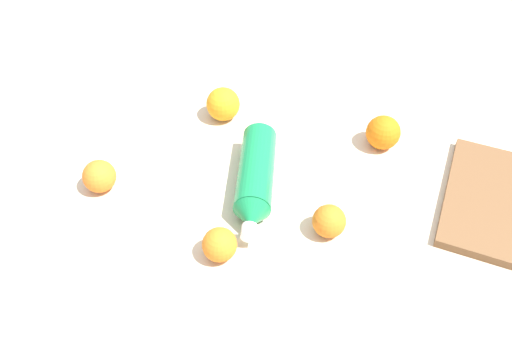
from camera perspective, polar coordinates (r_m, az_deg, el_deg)
ground_plane at (r=1.04m, az=2.65°, el=-1.78°), size 2.40×2.40×0.00m
water_bottle at (r=1.01m, az=-0.09°, el=-0.86°), size 0.27×0.11×0.07m
orange_0 at (r=1.18m, az=-3.52°, el=7.07°), size 0.07×0.07×0.07m
orange_1 at (r=0.92m, az=-3.90°, el=-7.87°), size 0.06×0.06×0.06m
orange_2 at (r=1.14m, az=13.37°, el=3.96°), size 0.07×0.07×0.07m
orange_3 at (r=1.06m, az=-16.33°, el=-0.59°), size 0.06×0.06×0.06m
orange_4 at (r=0.96m, az=7.78°, el=-5.36°), size 0.06×0.06×0.06m
cutting_board at (r=1.10m, az=23.47°, el=-2.82°), size 0.30×0.19×0.02m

